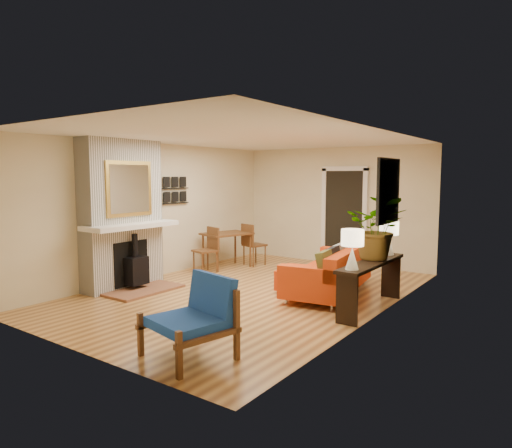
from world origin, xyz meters
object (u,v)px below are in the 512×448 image
object	(u,v)px
dining_table	(229,240)
lamp_near	(352,244)
lamp_far	(389,234)
ottoman	(303,278)
blue_chair	(197,313)
sofa	(333,271)
houseplant	(377,228)
console_table	(371,271)

from	to	relation	value
dining_table	lamp_near	world-z (taller)	lamp_near
lamp_near	lamp_far	world-z (taller)	same
ottoman	dining_table	bearing A→B (deg)	160.34
dining_table	lamp_near	xyz separation A→B (m)	(3.65, -1.91, 0.46)
blue_chair	lamp_near	size ratio (longest dim) A/B	1.86
blue_chair	lamp_near	distance (m)	2.31
sofa	blue_chair	bearing A→B (deg)	-90.82
lamp_near	lamp_far	xyz separation A→B (m)	(0.00, 1.41, 0.00)
lamp_near	houseplant	world-z (taller)	houseplant
ottoman	lamp_far	bearing A→B (deg)	13.15
sofa	console_table	size ratio (longest dim) A/B	1.24
dining_table	houseplant	size ratio (longest dim) A/B	1.85
dining_table	ottoman	bearing A→B (deg)	-19.66
console_table	houseplant	bearing A→B (deg)	92.73
console_table	houseplant	size ratio (longest dim) A/B	1.95
ottoman	dining_table	xyz separation A→B (m)	(-2.28, 0.82, 0.38)
blue_chair	dining_table	distance (m)	4.80
lamp_far	ottoman	bearing A→B (deg)	-166.85
ottoman	console_table	bearing A→B (deg)	-15.55
sofa	lamp_far	bearing A→B (deg)	10.47
console_table	lamp_near	bearing A→B (deg)	-90.00
lamp_near	dining_table	bearing A→B (deg)	152.41
lamp_near	blue_chair	bearing A→B (deg)	-114.21
blue_chair	houseplant	bearing A→B (deg)	72.97
houseplant	ottoman	bearing A→B (deg)	172.82
dining_table	lamp_far	world-z (taller)	lamp_far
sofa	lamp_near	distance (m)	1.67
sofa	dining_table	bearing A→B (deg)	166.71
console_table	lamp_near	distance (m)	0.86
sofa	blue_chair	xyz separation A→B (m)	(-0.05, -3.29, 0.10)
dining_table	console_table	bearing A→B (deg)	-18.15
blue_chair	dining_table	world-z (taller)	dining_table
lamp_far	houseplant	xyz separation A→B (m)	(-0.01, -0.49, 0.14)
dining_table	console_table	xyz separation A→B (m)	(3.65, -1.20, -0.03)
blue_chair	console_table	size ratio (longest dim) A/B	0.54
sofa	console_table	xyz separation A→B (m)	(0.87, -0.54, 0.20)
ottoman	lamp_far	world-z (taller)	lamp_far
blue_chair	sofa	bearing A→B (deg)	89.18
houseplant	dining_table	bearing A→B (deg)	164.83
dining_table	houseplant	world-z (taller)	houseplant
dining_table	lamp_near	size ratio (longest dim) A/B	3.25
sofa	dining_table	xyz separation A→B (m)	(-2.78, 0.66, 0.23)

